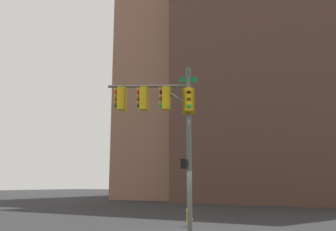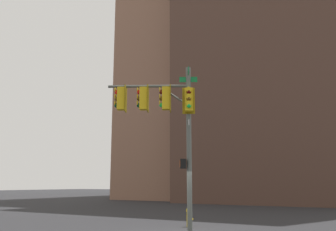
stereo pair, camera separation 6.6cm
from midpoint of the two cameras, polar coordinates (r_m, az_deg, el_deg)
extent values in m
cylinder|color=#4C514C|center=(15.51, 3.46, -4.97)|extent=(0.21, 0.21, 7.08)
cylinder|color=#4C514C|center=(16.06, -3.02, 4.63)|extent=(3.19, 1.79, 0.12)
cylinder|color=#4C514C|center=(15.89, 1.06, 3.10)|extent=(0.95, 0.57, 0.75)
cube|color=#0F6B33|center=(16.18, 3.33, 6.70)|extent=(0.57, 1.02, 0.24)
cube|color=#0F6B33|center=(16.09, 3.34, 5.68)|extent=(0.71, 0.40, 0.24)
cube|color=white|center=(15.65, 3.42, -1.19)|extent=(0.24, 0.41, 0.24)
cube|color=gold|center=(15.88, -0.20, 2.71)|extent=(0.46, 0.46, 1.00)
cube|color=#7D640C|center=(15.87, 0.49, 2.71)|extent=(0.29, 0.50, 1.16)
sphere|color=#470A07|center=(15.96, -0.93, 3.75)|extent=(0.20, 0.20, 0.20)
cylinder|color=gold|center=(15.98, -1.17, 4.06)|extent=(0.14, 0.22, 0.23)
sphere|color=#4C330A|center=(15.88, -0.94, 2.70)|extent=(0.20, 0.20, 0.20)
cylinder|color=gold|center=(15.91, -1.17, 3.01)|extent=(0.14, 0.22, 0.23)
sphere|color=green|center=(15.82, -0.94, 1.64)|extent=(0.20, 0.20, 0.20)
cylinder|color=gold|center=(15.84, -1.17, 1.96)|extent=(0.14, 0.22, 0.23)
cube|color=gold|center=(15.94, -3.75, 2.68)|extent=(0.46, 0.46, 1.00)
cube|color=#7D640C|center=(15.92, -3.07, 2.68)|extent=(0.29, 0.50, 1.16)
sphere|color=red|center=(16.03, -4.47, 3.71)|extent=(0.20, 0.20, 0.20)
cylinder|color=gold|center=(16.06, -4.70, 4.02)|extent=(0.14, 0.22, 0.23)
sphere|color=#4C330A|center=(15.96, -4.48, 2.67)|extent=(0.20, 0.20, 0.20)
cylinder|color=gold|center=(15.99, -4.71, 2.98)|extent=(0.14, 0.22, 0.23)
sphere|color=#0A3819|center=(15.89, -4.50, 1.62)|extent=(0.20, 0.20, 0.20)
cylinder|color=gold|center=(15.92, -4.73, 1.93)|extent=(0.14, 0.22, 0.23)
cube|color=gold|center=(16.06, -7.26, 2.63)|extent=(0.46, 0.46, 1.00)
cube|color=#7D640C|center=(16.04, -6.59, 2.64)|extent=(0.29, 0.50, 1.16)
sphere|color=red|center=(16.17, -7.96, 3.66)|extent=(0.20, 0.20, 0.20)
cylinder|color=gold|center=(16.20, -8.18, 3.96)|extent=(0.14, 0.22, 0.23)
sphere|color=#4C330A|center=(16.10, -7.98, 2.62)|extent=(0.20, 0.20, 0.20)
cylinder|color=gold|center=(16.13, -8.20, 2.93)|extent=(0.14, 0.22, 0.23)
sphere|color=#0A3819|center=(16.03, -8.01, 1.58)|extent=(0.20, 0.20, 0.20)
cylinder|color=gold|center=(16.06, -8.23, 1.89)|extent=(0.14, 0.22, 0.23)
cube|color=gold|center=(15.54, 3.41, 2.49)|extent=(0.46, 0.46, 1.00)
cube|color=#7D640C|center=(15.73, 3.39, 2.33)|extent=(0.50, 0.29, 1.16)
sphere|color=#470A07|center=(15.41, 3.42, 3.75)|extent=(0.20, 0.20, 0.20)
cylinder|color=gold|center=(15.37, 3.42, 4.14)|extent=(0.22, 0.14, 0.23)
sphere|color=#4C330A|center=(15.34, 3.43, 2.67)|extent=(0.20, 0.20, 0.20)
cylinder|color=gold|center=(15.30, 3.43, 3.05)|extent=(0.22, 0.14, 0.23)
sphere|color=green|center=(15.28, 3.44, 1.57)|extent=(0.20, 0.20, 0.20)
cylinder|color=gold|center=(15.23, 3.44, 1.95)|extent=(0.22, 0.14, 0.23)
cube|color=black|center=(15.45, 2.53, -7.61)|extent=(0.39, 0.44, 0.40)
cube|color=#EA5914|center=(15.45, 2.02, -7.61)|extent=(0.14, 0.23, 0.28)
cylinder|color=gold|center=(17.78, 3.44, -16.08)|extent=(0.22, 0.22, 0.65)
sphere|color=gold|center=(17.75, 3.42, -14.74)|extent=(0.26, 0.26, 0.26)
cylinder|color=gold|center=(17.71, 3.92, -15.99)|extent=(0.10, 0.09, 0.09)
cube|color=#4C3328|center=(46.96, 17.57, 12.11)|extent=(21.59, 17.06, 39.67)
cube|color=#845B47|center=(53.94, 7.68, 7.88)|extent=(22.18, 20.00, 38.26)
cube|color=#845B47|center=(65.39, 10.78, 5.20)|extent=(20.94, 14.06, 39.50)
camera|label=1|loc=(0.03, -89.88, -0.02)|focal=38.65mm
camera|label=2|loc=(0.03, 90.12, 0.02)|focal=38.65mm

